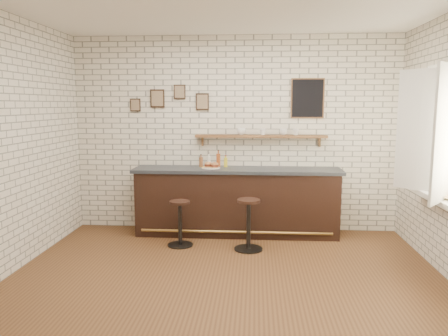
{
  "coord_description": "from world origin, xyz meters",
  "views": [
    {
      "loc": [
        0.32,
        -4.76,
        1.96
      ],
      "look_at": [
        -0.09,
        0.9,
        1.13
      ],
      "focal_mm": 35.0,
      "sensor_mm": 36.0,
      "label": 1
    }
  ],
  "objects_px": {
    "ciabatta_sandwich": "(211,165)",
    "shelf_cup_b": "(263,132)",
    "bitters_bottle_white": "(209,161)",
    "condiment_bottle_yellow": "(226,162)",
    "book_upper": "(443,196)",
    "bar_stool_left": "(180,222)",
    "shelf_cup_c": "(283,132)",
    "book_lower": "(441,197)",
    "bar_stool_right": "(249,223)",
    "shelf_cup_d": "(296,132)",
    "bitters_bottle_amber": "(218,160)",
    "shelf_cup_a": "(241,131)",
    "bitters_bottle_brown": "(201,162)",
    "sandwich_plate": "(211,168)"
  },
  "relations": [
    {
      "from": "ciabatta_sandwich",
      "to": "bitters_bottle_brown",
      "type": "height_order",
      "value": "bitters_bottle_brown"
    },
    {
      "from": "shelf_cup_c",
      "to": "shelf_cup_d",
      "type": "relative_size",
      "value": 1.18
    },
    {
      "from": "condiment_bottle_yellow",
      "to": "bar_stool_left",
      "type": "xyz_separation_m",
      "value": [
        -0.58,
        -0.77,
        -0.74
      ]
    },
    {
      "from": "sandwich_plate",
      "to": "shelf_cup_b",
      "type": "relative_size",
      "value": 2.84
    },
    {
      "from": "shelf_cup_a",
      "to": "shelf_cup_d",
      "type": "xyz_separation_m",
      "value": [
        0.82,
        0.0,
        -0.0
      ]
    },
    {
      "from": "bitters_bottle_white",
      "to": "book_upper",
      "type": "relative_size",
      "value": 0.99
    },
    {
      "from": "ciabatta_sandwich",
      "to": "shelf_cup_b",
      "type": "bearing_deg",
      "value": 14.59
    },
    {
      "from": "bitters_bottle_brown",
      "to": "shelf_cup_a",
      "type": "distance_m",
      "value": 0.77
    },
    {
      "from": "condiment_bottle_yellow",
      "to": "ciabatta_sandwich",
      "type": "bearing_deg",
      "value": -144.6
    },
    {
      "from": "condiment_bottle_yellow",
      "to": "book_lower",
      "type": "height_order",
      "value": "condiment_bottle_yellow"
    },
    {
      "from": "sandwich_plate",
      "to": "bitters_bottle_brown",
      "type": "distance_m",
      "value": 0.23
    },
    {
      "from": "book_lower",
      "to": "bitters_bottle_brown",
      "type": "bearing_deg",
      "value": 123.38
    },
    {
      "from": "bar_stool_right",
      "to": "shelf_cup_a",
      "type": "distance_m",
      "value": 1.5
    },
    {
      "from": "bitters_bottle_white",
      "to": "book_lower",
      "type": "distance_m",
      "value": 3.27
    },
    {
      "from": "ciabatta_sandwich",
      "to": "bitters_bottle_amber",
      "type": "bearing_deg",
      "value": 57.78
    },
    {
      "from": "shelf_cup_b",
      "to": "book_upper",
      "type": "distance_m",
      "value": 2.72
    },
    {
      "from": "shelf_cup_c",
      "to": "book_lower",
      "type": "bearing_deg",
      "value": -112.31
    },
    {
      "from": "book_lower",
      "to": "book_upper",
      "type": "distance_m",
      "value": 0.04
    },
    {
      "from": "bar_stool_right",
      "to": "book_upper",
      "type": "relative_size",
      "value": 3.21
    },
    {
      "from": "ciabatta_sandwich",
      "to": "bitters_bottle_brown",
      "type": "relative_size",
      "value": 1.32
    },
    {
      "from": "bitters_bottle_amber",
      "to": "bar_stool_right",
      "type": "distance_m",
      "value": 1.24
    },
    {
      "from": "bitters_bottle_brown",
      "to": "bar_stool_left",
      "type": "height_order",
      "value": "bitters_bottle_brown"
    },
    {
      "from": "bitters_bottle_white",
      "to": "shelf_cup_d",
      "type": "height_order",
      "value": "shelf_cup_d"
    },
    {
      "from": "bar_stool_right",
      "to": "bitters_bottle_amber",
      "type": "bearing_deg",
      "value": 118.95
    },
    {
      "from": "sandwich_plate",
      "to": "ciabatta_sandwich",
      "type": "relative_size",
      "value": 1.1
    },
    {
      "from": "shelf_cup_a",
      "to": "bitters_bottle_brown",
      "type": "bearing_deg",
      "value": 177.22
    },
    {
      "from": "shelf_cup_c",
      "to": "book_lower",
      "type": "relative_size",
      "value": 0.49
    },
    {
      "from": "condiment_bottle_yellow",
      "to": "shelf_cup_c",
      "type": "relative_size",
      "value": 1.5
    },
    {
      "from": "shelf_cup_c",
      "to": "book_upper",
      "type": "distance_m",
      "value": 2.51
    },
    {
      "from": "bar_stool_left",
      "to": "shelf_cup_b",
      "type": "distance_m",
      "value": 1.86
    },
    {
      "from": "bar_stool_left",
      "to": "bar_stool_right",
      "type": "distance_m",
      "value": 0.96
    },
    {
      "from": "bar_stool_left",
      "to": "bitters_bottle_amber",
      "type": "bearing_deg",
      "value": 58.47
    },
    {
      "from": "ciabatta_sandwich",
      "to": "shelf_cup_b",
      "type": "distance_m",
      "value": 0.93
    },
    {
      "from": "shelf_cup_c",
      "to": "book_lower",
      "type": "height_order",
      "value": "shelf_cup_c"
    },
    {
      "from": "condiment_bottle_yellow",
      "to": "book_upper",
      "type": "relative_size",
      "value": 0.82
    },
    {
      "from": "shelf_cup_c",
      "to": "book_upper",
      "type": "xyz_separation_m",
      "value": [
        1.64,
        -1.81,
        -0.59
      ]
    },
    {
      "from": "bar_stool_left",
      "to": "shelf_cup_a",
      "type": "relative_size",
      "value": 4.92
    },
    {
      "from": "bitters_bottle_amber",
      "to": "bar_stool_left",
      "type": "bearing_deg",
      "value": -121.53
    },
    {
      "from": "bitters_bottle_amber",
      "to": "shelf_cup_a",
      "type": "bearing_deg",
      "value": 8.84
    },
    {
      "from": "bar_stool_left",
      "to": "shelf_cup_d",
      "type": "height_order",
      "value": "shelf_cup_d"
    },
    {
      "from": "bitters_bottle_amber",
      "to": "shelf_cup_d",
      "type": "height_order",
      "value": "shelf_cup_d"
    },
    {
      "from": "shelf_cup_b",
      "to": "shelf_cup_c",
      "type": "relative_size",
      "value": 0.83
    },
    {
      "from": "shelf_cup_a",
      "to": "shelf_cup_c",
      "type": "distance_m",
      "value": 0.64
    },
    {
      "from": "bitters_bottle_white",
      "to": "condiment_bottle_yellow",
      "type": "distance_m",
      "value": 0.26
    },
    {
      "from": "shelf_cup_d",
      "to": "book_upper",
      "type": "relative_size",
      "value": 0.46
    },
    {
      "from": "shelf_cup_a",
      "to": "book_upper",
      "type": "relative_size",
      "value": 0.6
    },
    {
      "from": "bitters_bottle_white",
      "to": "book_lower",
      "type": "relative_size",
      "value": 0.89
    },
    {
      "from": "bar_stool_left",
      "to": "shelf_cup_d",
      "type": "bearing_deg",
      "value": 26.6
    },
    {
      "from": "ciabatta_sandwich",
      "to": "bar_stool_right",
      "type": "bearing_deg",
      "value": -51.74
    },
    {
      "from": "shelf_cup_c",
      "to": "bar_stool_left",
      "type": "bearing_deg",
      "value": 144.53
    }
  ]
}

